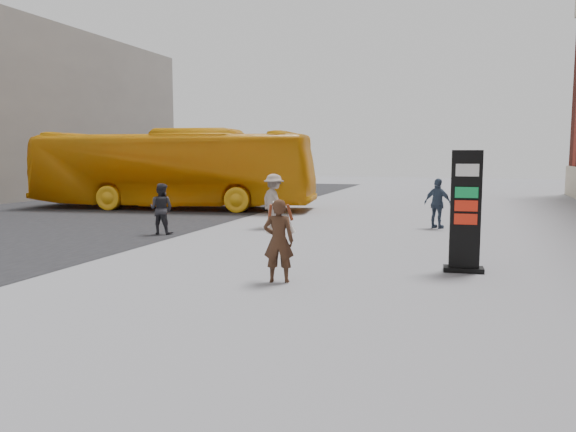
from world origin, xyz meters
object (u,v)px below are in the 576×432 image
(woman, at_px, (279,240))
(pedestrian_b, at_px, (274,201))
(pedestrian_a, at_px, (161,209))
(info_pylon, at_px, (465,212))
(bus, at_px, (173,169))
(pedestrian_c, at_px, (438,203))

(woman, height_order, pedestrian_b, pedestrian_b)
(woman, height_order, pedestrian_a, woman)
(info_pylon, xyz_separation_m, woman, (-3.54, -2.19, -0.46))
(woman, relative_size, bus, 0.13)
(bus, xyz_separation_m, pedestrian_c, (12.23, -3.47, -0.98))
(bus, bearing_deg, info_pylon, -136.37)
(woman, xyz_separation_m, pedestrian_b, (-2.84, 7.77, 0.07))
(bus, xyz_separation_m, pedestrian_a, (3.89, -7.63, -1.03))
(woman, bearing_deg, bus, -65.63)
(woman, bearing_deg, pedestrian_b, -82.47)
(info_pylon, bearing_deg, pedestrian_a, 157.90)
(woman, distance_m, pedestrian_c, 9.72)
(bus, bearing_deg, pedestrian_a, -160.44)
(woman, relative_size, pedestrian_a, 1.03)
(pedestrian_a, bearing_deg, pedestrian_c, -154.88)
(pedestrian_c, bearing_deg, woman, 99.99)
(woman, relative_size, pedestrian_b, 0.90)
(pedestrian_a, bearing_deg, pedestrian_b, -140.04)
(woman, bearing_deg, info_pylon, -160.82)
(bus, bearing_deg, pedestrian_b, -134.11)
(bus, height_order, pedestrian_b, bus)
(pedestrian_b, bearing_deg, bus, 1.95)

